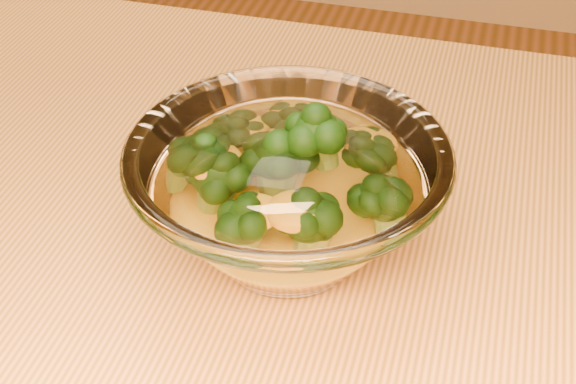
{
  "coord_description": "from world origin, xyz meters",
  "views": [
    {
      "loc": [
        0.14,
        -0.35,
        1.14
      ],
      "look_at": [
        0.03,
        0.05,
        0.8
      ],
      "focal_mm": 50.0,
      "sensor_mm": 36.0,
      "label": 1
    }
  ],
  "objects": [
    {
      "name": "glass_bowl",
      "position": [
        0.03,
        0.05,
        0.8
      ],
      "size": [
        0.22,
        0.22,
        0.1
      ],
      "color": "white",
      "rests_on": "table"
    },
    {
      "name": "cheese_sauce",
      "position": [
        0.03,
        0.05,
        0.78
      ],
      "size": [
        0.11,
        0.11,
        0.03
      ],
      "primitive_type": "ellipsoid",
      "color": "orange",
      "rests_on": "glass_bowl"
    },
    {
      "name": "broccoli_heap",
      "position": [
        0.02,
        0.06,
        0.81
      ],
      "size": [
        0.16,
        0.13,
        0.08
      ],
      "color": "black",
      "rests_on": "cheese_sauce"
    }
  ]
}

